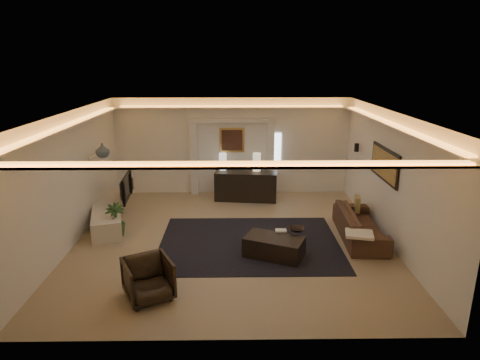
{
  "coord_description": "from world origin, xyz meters",
  "views": [
    {
      "loc": [
        0.07,
        -8.63,
        3.97
      ],
      "look_at": [
        0.2,
        0.6,
        1.25
      ],
      "focal_mm": 30.69,
      "sensor_mm": 36.0,
      "label": 1
    }
  ],
  "objects_px": {
    "coffee_table": "(274,247)",
    "armchair": "(148,279)",
    "console": "(246,187)",
    "sofa": "(360,225)"
  },
  "relations": [
    {
      "from": "coffee_table",
      "to": "armchair",
      "type": "bearing_deg",
      "value": -122.74
    },
    {
      "from": "console",
      "to": "sofa",
      "type": "height_order",
      "value": "console"
    },
    {
      "from": "console",
      "to": "sofa",
      "type": "distance_m",
      "value": 3.72
    },
    {
      "from": "sofa",
      "to": "console",
      "type": "bearing_deg",
      "value": 46.55
    },
    {
      "from": "sofa",
      "to": "armchair",
      "type": "xyz_separation_m",
      "value": [
        -4.37,
        -2.43,
        0.04
      ]
    },
    {
      "from": "armchair",
      "to": "coffee_table",
      "type": "bearing_deg",
      "value": 6.5
    },
    {
      "from": "sofa",
      "to": "armchair",
      "type": "relative_size",
      "value": 2.8
    },
    {
      "from": "coffee_table",
      "to": "armchair",
      "type": "relative_size",
      "value": 1.51
    },
    {
      "from": "coffee_table",
      "to": "armchair",
      "type": "xyz_separation_m",
      "value": [
        -2.31,
        -1.52,
        0.15
      ]
    },
    {
      "from": "console",
      "to": "coffee_table",
      "type": "xyz_separation_m",
      "value": [
        0.49,
        -3.61,
        -0.2
      ]
    }
  ]
}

